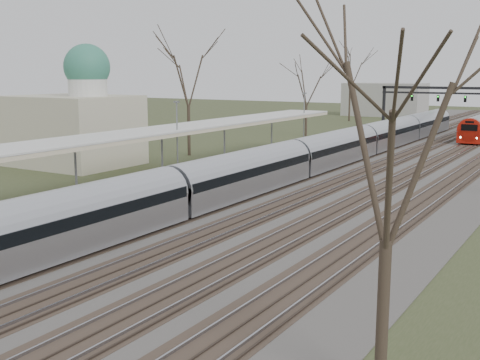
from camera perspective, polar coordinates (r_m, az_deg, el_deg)
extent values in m
cube|color=#474442|center=(56.81, 13.49, 1.89)|extent=(24.00, 160.00, 0.10)
cube|color=#4C3828|center=(58.90, 7.93, 2.40)|extent=(2.60, 160.00, 0.06)
cube|color=gray|center=(59.18, 7.30, 2.52)|extent=(0.07, 160.00, 0.12)
cube|color=gray|center=(58.61, 8.58, 2.42)|extent=(0.07, 160.00, 0.12)
cube|color=#4C3828|center=(57.61, 11.13, 2.14)|extent=(2.60, 160.00, 0.06)
cube|color=gray|center=(57.85, 10.46, 2.26)|extent=(0.07, 160.00, 0.12)
cube|color=gray|center=(57.36, 11.80, 2.15)|extent=(0.07, 160.00, 0.12)
cube|color=#4C3828|center=(56.51, 14.45, 1.85)|extent=(2.60, 160.00, 0.06)
cube|color=gray|center=(56.71, 13.76, 1.98)|extent=(0.07, 160.00, 0.12)
cube|color=gray|center=(56.30, 15.15, 1.86)|extent=(0.07, 160.00, 0.12)
cube|color=#4C3828|center=(55.60, 17.90, 1.55)|extent=(2.60, 160.00, 0.06)
cube|color=gray|center=(55.76, 17.18, 1.68)|extent=(0.07, 160.00, 0.12)
cube|color=gray|center=(55.43, 18.62, 1.55)|extent=(0.07, 160.00, 0.12)
cube|color=#4C3828|center=(54.91, 21.44, 1.23)|extent=(2.60, 160.00, 0.06)
cube|color=gray|center=(55.02, 20.71, 1.37)|extent=(0.07, 160.00, 0.12)
cube|color=#9E9B93|center=(45.23, -4.58, 0.65)|extent=(3.50, 69.00, 1.00)
cylinder|color=slate|center=(36.37, -15.32, 1.17)|extent=(0.14, 0.14, 3.00)
cylinder|color=slate|center=(42.19, -7.41, 2.65)|extent=(0.14, 0.14, 3.00)
cylinder|color=slate|center=(48.63, -1.49, 3.73)|extent=(0.14, 0.14, 3.00)
cylinder|color=slate|center=(55.48, 3.02, 4.52)|extent=(0.14, 0.14, 3.00)
cube|color=silver|center=(41.25, -8.33, 4.62)|extent=(4.10, 50.00, 0.12)
cube|color=beige|center=(41.26, -8.32, 4.39)|extent=(4.10, 50.00, 0.25)
cube|color=beige|center=(53.84, -15.56, 4.52)|extent=(10.00, 8.00, 6.00)
cylinder|color=silver|center=(52.17, -14.26, 9.03)|extent=(3.20, 3.20, 2.50)
sphere|color=#2F7667|center=(52.17, -14.32, 10.35)|extent=(3.80, 3.80, 3.80)
cube|color=black|center=(88.02, 13.47, 6.68)|extent=(0.35, 0.35, 6.00)
cube|color=black|center=(85.28, 20.17, 8.19)|extent=(21.00, 0.35, 0.35)
cube|color=black|center=(85.30, 20.14, 7.72)|extent=(21.00, 0.25, 0.25)
cube|color=black|center=(86.60, 16.00, 7.51)|extent=(0.32, 0.22, 0.85)
sphere|color=#0CFF19|center=(86.45, 15.99, 7.67)|extent=(0.16, 0.16, 0.16)
cube|color=black|center=(85.72, 18.27, 7.36)|extent=(0.32, 0.22, 0.85)
sphere|color=#0CFF19|center=(85.58, 18.26, 7.53)|extent=(0.16, 0.16, 0.16)
cube|color=black|center=(84.99, 20.58, 7.21)|extent=(0.32, 0.22, 0.85)
sphere|color=#0CFF19|center=(84.84, 20.57, 7.37)|extent=(0.16, 0.16, 0.16)
cylinder|color=#2D231C|center=(58.04, -4.87, 4.72)|extent=(0.30, 0.30, 4.95)
cylinder|color=#2D231C|center=(15.39, 13.36, -12.85)|extent=(0.30, 0.30, 4.05)
cube|color=#B7BBC3|center=(51.96, 8.86, 2.47)|extent=(2.55, 75.00, 1.60)
cylinder|color=#B7BBC3|center=(51.88, 8.88, 3.18)|extent=(2.60, 74.70, 2.60)
cube|color=black|center=(51.87, 8.88, 3.29)|extent=(2.62, 74.40, 0.55)
cube|color=black|center=(52.09, 8.83, 1.46)|extent=(1.80, 74.00, 0.35)
cube|color=#AA1509|center=(70.25, 20.90, 3.87)|extent=(2.55, 0.50, 1.50)
cylinder|color=#AA1509|center=(70.23, 20.94, 4.44)|extent=(2.60, 0.60, 2.60)
cube|color=black|center=(69.94, 20.92, 4.67)|extent=(1.70, 0.12, 0.70)
sphere|color=white|center=(70.22, 20.18, 3.83)|extent=(0.22, 0.22, 0.22)
sphere|color=white|center=(69.91, 21.55, 3.72)|extent=(0.22, 0.22, 0.22)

